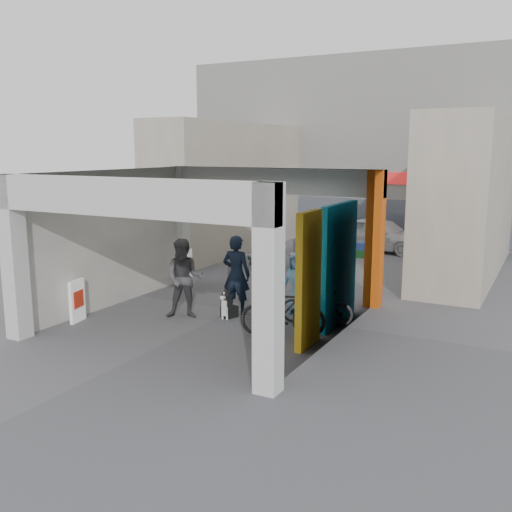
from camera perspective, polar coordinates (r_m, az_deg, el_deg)
The scene contains 21 objects.
ground at distance 14.48m, azimuth -2.27°, elevation -5.41°, with size 90.00×90.00×0.00m, color #535358.
arcade_canopy at distance 13.05m, azimuth -2.11°, elevation 3.14°, with size 6.40×6.45×6.40m.
far_building at distance 26.94m, azimuth 13.07°, elevation 10.35°, with size 18.00×4.08×8.00m.
plaza_bldg_left at distance 22.72m, azimuth -2.61°, elevation 6.84°, with size 2.00×9.00×5.00m, color #B6AB97.
plaza_bldg_right at distance 19.73m, azimuth 20.63°, elevation 5.60°, with size 2.00×9.00×5.00m, color #B6AB97.
bollard_left at distance 17.20m, azimuth -2.78°, elevation -1.28°, with size 0.09×0.09×0.90m, color gray.
bollard_center at distance 16.43m, azimuth 2.33°, elevation -1.88°, with size 0.09×0.09×0.88m, color gray.
bollard_right at distance 15.98m, azimuth 7.10°, elevation -2.33°, with size 0.09×0.09×0.88m, color gray.
advert_board_near at distance 14.04m, azimuth -17.44°, elevation -4.28°, with size 0.20×0.55×1.00m.
advert_board_far at distance 17.42m, azimuth -6.83°, elevation -1.02°, with size 0.21×0.55×1.00m.
cafe_set at distance 19.44m, azimuth 1.93°, elevation -0.21°, with size 1.62×1.31×0.98m.
produce_stand at distance 19.97m, azimuth 0.91°, elevation -0.07°, with size 1.12×0.61×0.74m.
crate_stack at distance 21.74m, azimuth 10.53°, elevation 0.60°, with size 0.53×0.46×0.56m.
border_collie at distance 13.73m, azimuth -2.87°, elevation -5.06°, with size 0.27×0.53×0.73m.
man_with_dog at distance 14.00m, azimuth -1.98°, elevation -1.85°, with size 0.71×0.47×1.95m, color black.
man_back_turned at distance 13.72m, azimuth -7.17°, elevation -2.26°, with size 0.93×0.73×1.92m, color #404042.
man_elderly at distance 14.06m, azimuth 4.17°, elevation -2.68°, with size 0.75×0.49×1.54m, color #5F94B9.
man_crates at distance 22.84m, azimuth 8.47°, elevation 2.89°, with size 1.13×0.47×1.94m, color black.
bicycle_front at distance 13.28m, azimuth 6.08°, elevation -4.97°, with size 0.59×1.68×0.88m, color black.
bicycle_rear at distance 12.33m, azimuth 2.69°, elevation -5.61°, with size 0.52×1.85×1.11m, color black.
white_van at distance 23.24m, azimuth 12.33°, elevation 2.14°, with size 1.57×3.90×1.33m, color silver.
Camera 1 is at (7.03, -12.01, 4.00)m, focal length 40.00 mm.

